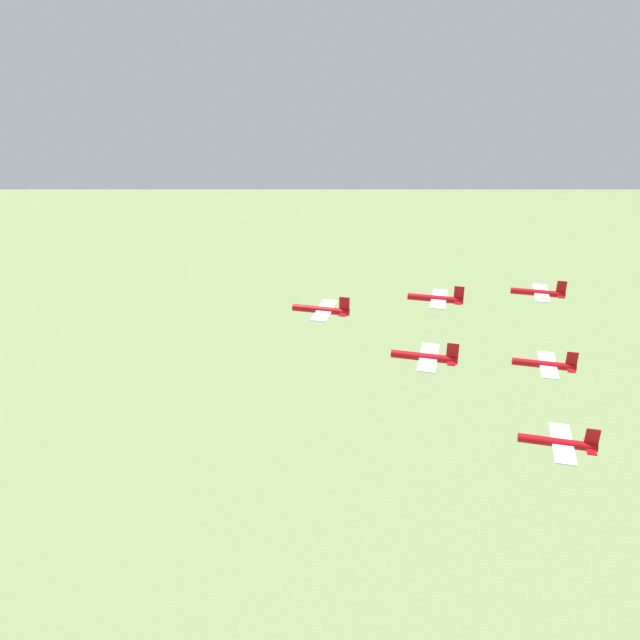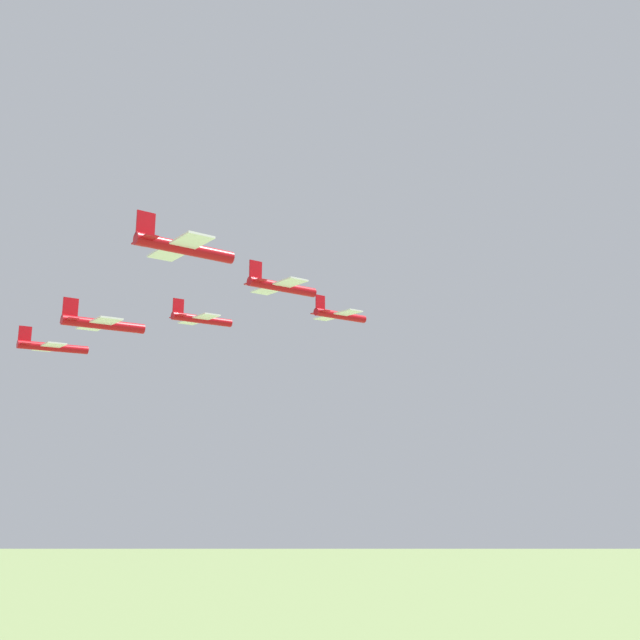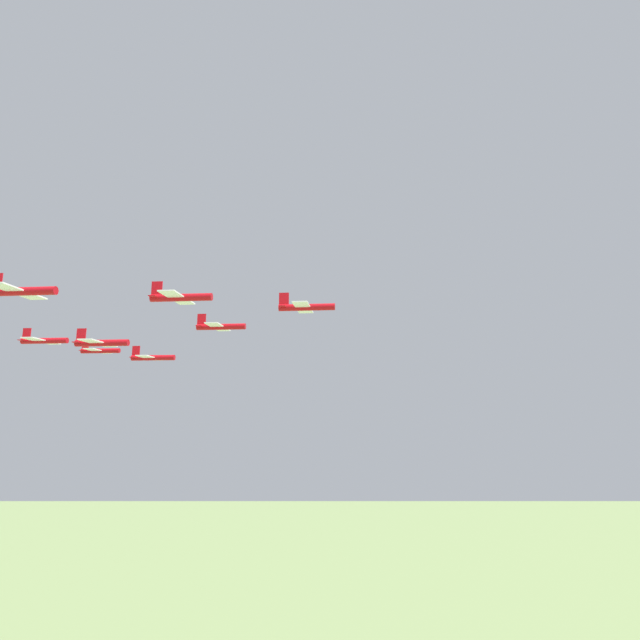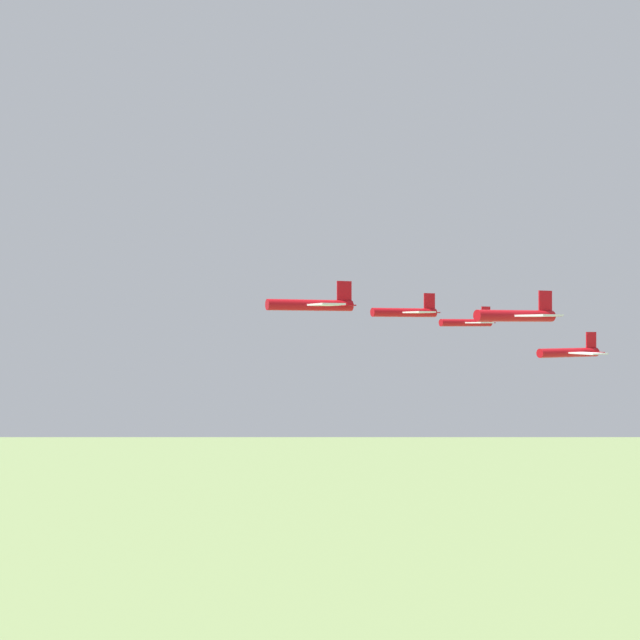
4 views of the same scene
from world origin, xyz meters
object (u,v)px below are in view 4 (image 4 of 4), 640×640
Objects in this scene: jet_0 at (314,305)px; jet_1 at (518,315)px; jet_4 at (571,352)px; jet_2 at (407,312)px; jet_5 at (468,322)px.

jet_0 is 19.15m from jet_1.
jet_0 is at bearing 90.00° from jet_4.
jet_2 reaches higher than jet_5.
jet_0 is at bearing 59.53° from jet_1.
jet_0 is at bearing 120.47° from jet_5.
jet_5 is at bearing -59.53° from jet_2.
jet_1 is at bearing 120.47° from jet_4.
jet_0 is 38.27m from jet_5.
jet_5 is (-0.42, -19.38, 3.57)m from jet_4.
jet_0 reaches higher than jet_5.
jet_1 is 33.43m from jet_5.
jet_5 reaches higher than jet_4.
jet_1 is 19.55m from jet_4.
jet_4 is at bearing -180.00° from jet_5.
jet_0 reaches higher than jet_4.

